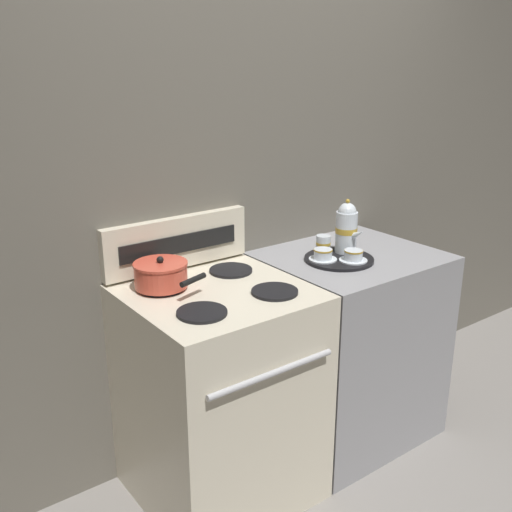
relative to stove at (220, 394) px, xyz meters
name	(u,v)px	position (x,y,z in m)	size (l,w,h in m)	color
ground_plane	(290,453)	(0.40, 0.00, -0.47)	(6.00, 6.00, 0.00)	gray
wall_back	(245,216)	(0.40, 0.36, 0.63)	(6.00, 0.05, 2.20)	#666056
stove	(220,394)	(0.00, 0.00, 0.00)	(0.69, 0.70, 0.95)	beige
control_panel	(177,242)	(0.00, 0.31, 0.59)	(0.68, 0.05, 0.22)	beige
side_counter	(347,345)	(0.75, 0.00, 0.00)	(0.78, 0.67, 0.93)	#939399
saucepan	(161,274)	(-0.17, 0.15, 0.53)	(0.22, 0.30, 0.12)	#D14C38
serving_tray	(339,259)	(0.64, -0.02, 0.47)	(0.31, 0.31, 0.01)	black
teapot	(347,228)	(0.72, 0.02, 0.60)	(0.10, 0.16, 0.25)	silver
teacup_left	(323,255)	(0.56, 0.00, 0.50)	(0.13, 0.13, 0.05)	silver
teacup_right	(353,256)	(0.66, -0.09, 0.50)	(0.13, 0.13, 0.05)	silver
creamer_jug	(323,243)	(0.64, 0.09, 0.52)	(0.07, 0.07, 0.08)	silver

